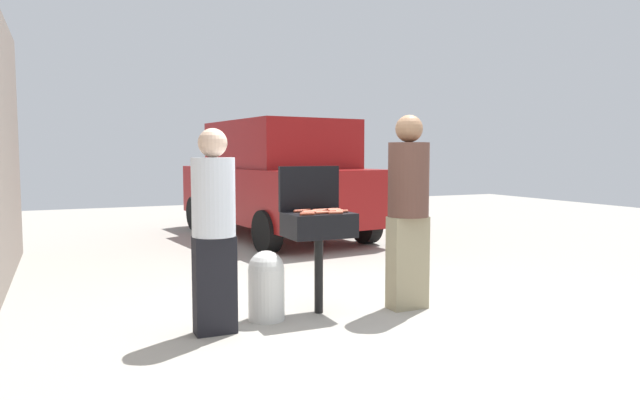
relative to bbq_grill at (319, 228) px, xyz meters
name	(u,v)px	position (x,y,z in m)	size (l,w,h in m)	color
ground_plane	(343,319)	(0.11, -0.28, -0.78)	(24.00, 24.00, 0.00)	#9E998E
bbq_grill	(319,228)	(0.00, 0.00, 0.00)	(0.60, 0.44, 0.93)	black
grill_lid_open	(309,188)	(0.00, 0.22, 0.35)	(0.60, 0.05, 0.42)	black
hot_dog_0	(316,212)	(-0.04, -0.03, 0.16)	(0.03, 0.03, 0.13)	#AD4228
hot_dog_1	(322,213)	(-0.02, -0.12, 0.16)	(0.03, 0.03, 0.13)	#B74C33
hot_dog_2	(332,209)	(0.18, 0.11, 0.16)	(0.03, 0.03, 0.13)	#B74C33
hot_dog_3	(318,211)	(0.02, 0.05, 0.16)	(0.03, 0.03, 0.13)	#C6593D
hot_dog_4	(308,213)	(-0.13, -0.06, 0.16)	(0.03, 0.03, 0.13)	#B74C33
hot_dog_5	(334,210)	(0.18, 0.06, 0.16)	(0.03, 0.03, 0.13)	#AD4228
hot_dog_6	(341,211)	(0.19, -0.08, 0.16)	(0.03, 0.03, 0.13)	#C6593D
hot_dog_7	(336,213)	(0.09, -0.17, 0.16)	(0.03, 0.03, 0.13)	#C6593D
hot_dog_8	(335,211)	(0.16, 0.01, 0.16)	(0.03, 0.03, 0.13)	#B74C33
hot_dog_9	(310,212)	(-0.09, 0.00, 0.16)	(0.03, 0.03, 0.13)	#C6593D
hot_dog_10	(322,212)	(-0.01, -0.09, 0.16)	(0.03, 0.03, 0.13)	#B74C33
hot_dog_11	(307,214)	(-0.18, -0.16, 0.16)	(0.03, 0.03, 0.13)	#AD4228
hot_dog_12	(320,210)	(0.06, 0.11, 0.16)	(0.03, 0.03, 0.13)	#C6593D
hot_dog_13	(301,211)	(-0.14, 0.10, 0.16)	(0.03, 0.03, 0.13)	#B74C33
hot_dog_14	(336,211)	(0.15, -0.04, 0.16)	(0.03, 0.03, 0.13)	#B74C33
hot_dog_15	(304,210)	(-0.09, 0.14, 0.16)	(0.03, 0.03, 0.13)	#AD4228
propane_tank	(266,284)	(-0.51, -0.02, -0.46)	(0.32, 0.32, 0.62)	silver
person_left	(214,223)	(-1.02, -0.20, 0.12)	(0.35, 0.35, 1.67)	black
person_right	(408,204)	(0.83, -0.20, 0.21)	(0.38, 0.38, 1.82)	gray
parked_minivan	(276,179)	(1.32, 4.79, 0.24)	(2.47, 4.60, 2.02)	maroon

